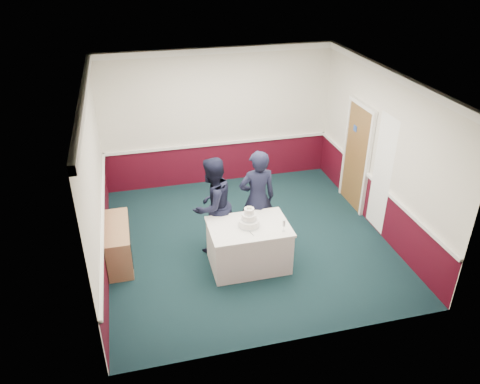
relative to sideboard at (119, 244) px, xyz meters
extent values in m
plane|color=#12282C|center=(2.28, 0.05, -0.35)|extent=(5.00, 5.00, 0.00)
cube|color=silver|center=(2.28, 2.52, 1.15)|extent=(5.00, 0.05, 3.00)
cube|color=silver|center=(-0.20, 0.05, 1.15)|extent=(0.05, 5.00, 3.00)
cube|color=silver|center=(4.75, 0.05, 1.15)|extent=(0.05, 5.00, 3.00)
cube|color=white|center=(2.28, 0.05, 2.62)|extent=(5.00, 5.00, 0.05)
cube|color=#420815|center=(2.28, 2.53, 0.10)|extent=(5.00, 0.02, 0.90)
cube|color=white|center=(2.28, 2.52, 0.57)|extent=(4.98, 0.05, 0.06)
cube|color=white|center=(2.28, 2.51, 2.58)|extent=(5.00, 0.08, 0.12)
cube|color=brown|center=(4.74, 0.85, 0.70)|extent=(0.05, 0.90, 2.10)
cube|color=#234799|center=(4.71, 1.00, 1.27)|extent=(0.01, 0.12, 0.12)
cube|color=white|center=(4.70, -0.20, 0.85)|extent=(0.02, 0.60, 2.20)
cube|color=#B17E56|center=(0.00, 0.00, 0.00)|extent=(0.40, 1.20, 0.70)
cube|color=black|center=(0.20, 0.00, 0.05)|extent=(0.01, 1.00, 0.50)
cube|color=white|center=(2.12, -0.65, 0.03)|extent=(1.28, 0.88, 0.76)
cube|color=white|center=(2.12, -0.65, 0.42)|extent=(1.32, 0.92, 0.04)
cylinder|color=white|center=(2.12, -0.65, 0.50)|extent=(0.34, 0.34, 0.12)
cylinder|color=silver|center=(2.12, -0.65, 0.45)|extent=(0.35, 0.35, 0.03)
cylinder|color=white|center=(2.12, -0.65, 0.61)|extent=(0.24, 0.24, 0.11)
cylinder|color=silver|center=(2.12, -0.65, 0.57)|extent=(0.25, 0.25, 0.02)
cylinder|color=white|center=(2.12, -0.65, 0.72)|extent=(0.16, 0.16, 0.10)
cylinder|color=silver|center=(2.12, -0.65, 0.68)|extent=(0.17, 0.17, 0.02)
sphere|color=#EDE5C9|center=(2.12, -0.65, 0.79)|extent=(0.03, 0.03, 0.03)
sphere|color=#EDE5C9|center=(2.15, -0.64, 0.79)|extent=(0.03, 0.03, 0.03)
sphere|color=#EDE5C9|center=(2.10, -0.63, 0.79)|extent=(0.03, 0.03, 0.03)
sphere|color=#EDE5C9|center=(2.14, -0.67, 0.79)|extent=(0.03, 0.03, 0.03)
sphere|color=#EDE5C9|center=(2.09, -0.66, 0.79)|extent=(0.03, 0.03, 0.03)
cube|color=silver|center=(2.09, -0.85, 0.44)|extent=(0.07, 0.22, 0.00)
cylinder|color=silver|center=(2.62, -0.93, 0.44)|extent=(0.05, 0.05, 0.01)
cylinder|color=silver|center=(2.62, -0.93, 0.49)|extent=(0.01, 0.01, 0.09)
cylinder|color=silver|center=(2.62, -0.93, 0.59)|extent=(0.04, 0.04, 0.11)
imported|color=black|center=(1.64, 0.00, 0.53)|extent=(1.08, 1.04, 1.75)
imported|color=black|center=(2.43, -0.04, 0.56)|extent=(0.68, 0.46, 1.83)
camera|label=1|loc=(0.43, -6.84, 4.62)|focal=35.00mm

